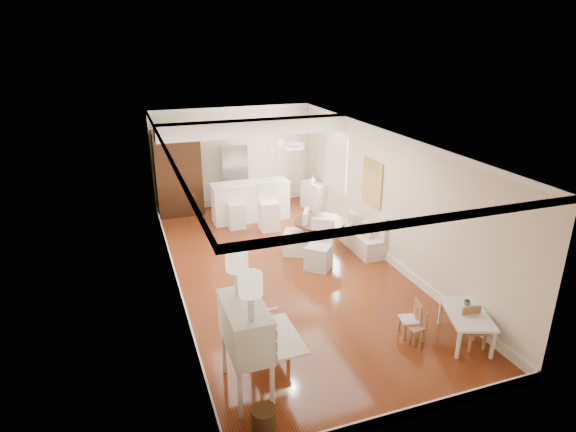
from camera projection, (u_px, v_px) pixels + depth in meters
room at (282, 175)px, 9.72m from camera, size 9.00×9.04×2.82m
secretary_bureau at (246, 349)px, 6.46m from camera, size 1.07×1.09×1.36m
gustavian_armchair at (270, 329)px, 7.25m from camera, size 0.59×0.59×0.96m
wicker_basket at (264, 420)px, 5.96m from camera, size 0.40×0.40×0.33m
kids_table at (465, 326)px, 7.70m from camera, size 0.94×1.18×0.52m
kids_chair_a at (415, 326)px, 7.67m from camera, size 0.30×0.30×0.55m
kids_chair_b at (410, 319)px, 7.81m from camera, size 0.35×0.35×0.62m
kids_chair_c at (474, 329)px, 7.51m from camera, size 0.36×0.36×0.66m
banquette at (360, 228)px, 11.01m from camera, size 0.52×1.60×0.98m
dining_table at (319, 237)px, 10.78m from camera, size 1.49×1.49×0.78m
slip_chair_near at (319, 246)px, 10.01m from camera, size 0.71×0.71×1.03m
slip_chair_far at (296, 232)px, 10.71m from camera, size 0.69×0.68×1.04m
breakfast_counter at (251, 201)px, 12.70m from camera, size 2.05×0.65×1.03m
bar_stool_left at (236, 208)px, 12.16m from camera, size 0.43×0.43×1.04m
bar_stool_right at (269, 208)px, 12.01m from camera, size 0.49×0.49×1.18m
pantry_cabinet at (178, 173)px, 12.90m from camera, size 1.20×0.60×2.30m
fridge at (247, 176)px, 13.55m from camera, size 0.75×0.65×1.80m
sideboard at (314, 196)px, 13.55m from camera, size 0.57×0.86×0.76m
pencil_cup at (467, 303)px, 7.80m from camera, size 0.14×0.14×0.09m
branch_vase at (313, 180)px, 13.36m from camera, size 0.23×0.23×0.20m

